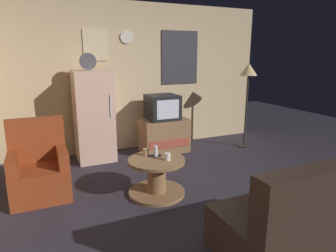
% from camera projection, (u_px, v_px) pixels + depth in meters
% --- Properties ---
extents(ground_plane, '(12.00, 12.00, 0.00)m').
position_uv_depth(ground_plane, '(198.00, 202.00, 3.59)').
color(ground_plane, '#2D2833').
extents(wall_with_art, '(5.20, 0.12, 2.65)m').
position_uv_depth(wall_with_art, '(134.00, 77.00, 5.45)').
color(wall_with_art, '#D1B284').
rests_on(wall_with_art, ground_plane).
extents(fridge, '(0.60, 0.62, 1.77)m').
position_uv_depth(fridge, '(94.00, 116.00, 4.88)').
color(fridge, beige).
rests_on(fridge, ground_plane).
extents(tv_stand, '(0.84, 0.53, 0.61)m').
position_uv_depth(tv_stand, '(164.00, 135.00, 5.39)').
color(tv_stand, '#8E6642').
rests_on(tv_stand, ground_plane).
extents(crt_tv, '(0.54, 0.51, 0.44)m').
position_uv_depth(crt_tv, '(162.00, 107.00, 5.26)').
color(crt_tv, black).
rests_on(crt_tv, tv_stand).
extents(standing_lamp, '(0.32, 0.32, 1.59)m').
position_uv_depth(standing_lamp, '(248.00, 76.00, 5.44)').
color(standing_lamp, '#332D28').
rests_on(standing_lamp, ground_plane).
extents(coffee_table, '(0.72, 0.72, 0.47)m').
position_uv_depth(coffee_table, '(157.00, 176.00, 3.74)').
color(coffee_table, '#8E6642').
rests_on(coffee_table, ground_plane).
extents(wine_glass, '(0.05, 0.05, 0.15)m').
position_uv_depth(wine_glass, '(156.00, 151.00, 3.75)').
color(wine_glass, silver).
rests_on(wine_glass, coffee_table).
extents(mug_ceramic_white, '(0.08, 0.08, 0.09)m').
position_uv_depth(mug_ceramic_white, '(167.00, 157.00, 3.64)').
color(mug_ceramic_white, silver).
rests_on(mug_ceramic_white, coffee_table).
extents(mug_ceramic_tan, '(0.08, 0.08, 0.09)m').
position_uv_depth(mug_ceramic_tan, '(146.00, 152.00, 3.81)').
color(mug_ceramic_tan, tan).
rests_on(mug_ceramic_tan, coffee_table).
extents(remote_control, '(0.16, 0.08, 0.02)m').
position_uv_depth(remote_control, '(155.00, 156.00, 3.77)').
color(remote_control, black).
rests_on(remote_control, coffee_table).
extents(armchair, '(0.68, 0.68, 0.96)m').
position_uv_depth(armchair, '(40.00, 170.00, 3.70)').
color(armchair, maroon).
rests_on(armchair, ground_plane).
extents(couch, '(1.70, 0.80, 0.92)m').
position_uv_depth(couch, '(312.00, 217.00, 2.67)').
color(couch, '#38281E').
rests_on(couch, ground_plane).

